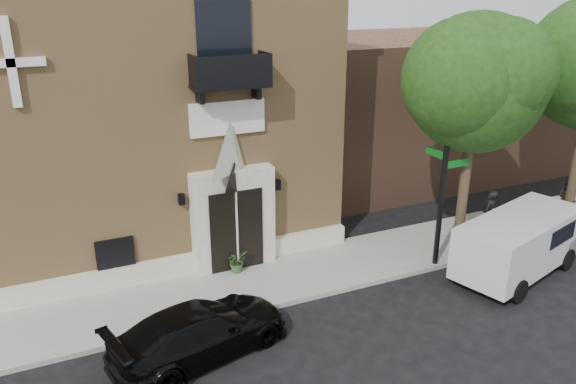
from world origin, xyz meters
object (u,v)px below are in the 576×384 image
at_px(fire_hydrant, 476,238).
at_px(dumpster, 523,225).
at_px(street_sign, 445,168).
at_px(pedestrian_near, 488,215).
at_px(pedestrian_far, 567,199).
at_px(black_sedan, 201,331).
at_px(cargo_van, 522,241).

bearing_deg(fire_hydrant, dumpster, -7.57).
xyz_separation_m(street_sign, pedestrian_near, (2.73, 0.69, -2.29)).
xyz_separation_m(dumpster, pedestrian_far, (3.02, 0.81, 0.18)).
height_order(black_sedan, fire_hydrant, black_sedan).
relative_size(black_sedan, dumpster, 2.51).
bearing_deg(cargo_van, street_sign, 131.13).
relative_size(pedestrian_near, pedestrian_far, 1.20).
xyz_separation_m(fire_hydrant, dumpster, (1.85, -0.25, 0.25)).
bearing_deg(black_sedan, street_sign, -95.47).
bearing_deg(black_sedan, pedestrian_near, -94.20).
xyz_separation_m(black_sedan, fire_hydrant, (10.12, 1.70, -0.16)).
bearing_deg(street_sign, black_sedan, -170.79).
bearing_deg(street_sign, dumpster, 1.95).
bearing_deg(pedestrian_far, dumpster, 122.50).
bearing_deg(dumpster, cargo_van, -135.85).
relative_size(fire_hydrant, pedestrian_near, 0.38).
xyz_separation_m(cargo_van, pedestrian_far, (4.68, 2.31, -0.16)).
xyz_separation_m(cargo_van, fire_hydrant, (-0.20, 1.75, -0.58)).
bearing_deg(dumpster, pedestrian_near, 154.58).
height_order(black_sedan, street_sign, street_sign).
bearing_deg(street_sign, cargo_van, -32.42).
bearing_deg(cargo_van, pedestrian_near, 58.29).
bearing_deg(cargo_van, fire_hydrant, 80.10).
distance_m(cargo_van, street_sign, 3.44).
distance_m(black_sedan, pedestrian_near, 11.07).
xyz_separation_m(black_sedan, dumpster, (11.97, 1.46, 0.08)).
relative_size(street_sign, pedestrian_near, 3.45).
height_order(black_sedan, pedestrian_near, pedestrian_near).
bearing_deg(black_sedan, cargo_van, -104.98).
xyz_separation_m(black_sedan, cargo_van, (10.32, -0.05, 0.42)).
bearing_deg(pedestrian_near, street_sign, -16.95).
bearing_deg(dumpster, pedestrian_far, 16.78).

